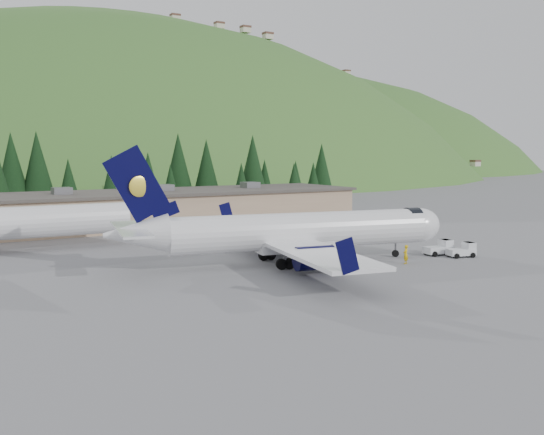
{
  "coord_description": "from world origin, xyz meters",
  "views": [
    {
      "loc": [
        -33.19,
        -49.33,
        10.95
      ],
      "look_at": [
        0.0,
        6.0,
        4.0
      ],
      "focal_mm": 40.0,
      "sensor_mm": 36.0,
      "label": 1
    }
  ],
  "objects": [
    {
      "name": "ground",
      "position": [
        0.0,
        0.0,
        0.0
      ],
      "size": [
        600.0,
        600.0,
        0.0
      ],
      "primitive_type": "plane",
      "color": "slate"
    },
    {
      "name": "airliner",
      "position": [
        -1.01,
        0.2,
        3.1
      ],
      "size": [
        34.94,
        33.0,
        11.64
      ],
      "rotation": [
        0.0,
        0.0,
        -0.2
      ],
      "color": "white",
      "rests_on": "ground"
    },
    {
      "name": "second_airliner",
      "position": [
        -24.92,
        22.0,
        3.32
      ],
      "size": [
        27.5,
        11.0,
        10.05
      ],
      "color": "white",
      "rests_on": "ground"
    },
    {
      "name": "baggage_tug_a",
      "position": [
        15.34,
        -3.54,
        0.72
      ],
      "size": [
        3.21,
        2.18,
        1.61
      ],
      "rotation": [
        0.0,
        0.0,
        -0.14
      ],
      "color": "silver",
      "rests_on": "ground"
    },
    {
      "name": "baggage_tug_b",
      "position": [
        16.46,
        -5.72,
        0.68
      ],
      "size": [
        3.13,
        2.31,
        1.52
      ],
      "rotation": [
        0.0,
        0.0,
        -0.27
      ],
      "color": "silver",
      "rests_on": "ground"
    },
    {
      "name": "terminal_building",
      "position": [
        -5.01,
        38.0,
        2.62
      ],
      "size": [
        71.0,
        17.0,
        6.1
      ],
      "color": "tan",
      "rests_on": "ground"
    },
    {
      "name": "ramp_worker",
      "position": [
        8.43,
        -5.58,
        0.94
      ],
      "size": [
        0.81,
        0.69,
        1.88
      ],
      "primitive_type": "imported",
      "rotation": [
        0.0,
        0.0,
        3.57
      ],
      "color": "#DDB00A",
      "rests_on": "ground"
    },
    {
      "name": "tree_line",
      "position": [
        -11.03,
        61.27,
        7.53
      ],
      "size": [
        113.0,
        18.91,
        14.4
      ],
      "color": "black",
      "rests_on": "ground"
    },
    {
      "name": "hills",
      "position": [
        53.34,
        207.38,
        -82.8
      ],
      "size": [
        614.0,
        330.0,
        300.0
      ],
      "color": "#2E5B23",
      "rests_on": "ground"
    }
  ]
}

